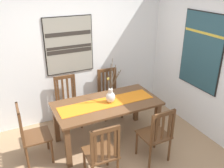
% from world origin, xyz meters
% --- Properties ---
extents(wall_back, '(6.40, 0.12, 2.70)m').
position_xyz_m(wall_back, '(0.00, 1.86, 1.35)').
color(wall_back, white).
rests_on(wall_back, ground_plane).
extents(dining_table, '(1.73, 0.85, 0.73)m').
position_xyz_m(dining_table, '(0.15, 0.75, 0.62)').
color(dining_table, brown).
rests_on(dining_table, ground_plane).
extents(table_runner, '(1.59, 0.36, 0.01)m').
position_xyz_m(table_runner, '(0.15, 0.75, 0.74)').
color(table_runner, orange).
rests_on(table_runner, dining_table).
extents(centerpiece_vase, '(0.22, 0.27, 0.71)m').
position_xyz_m(centerpiece_vase, '(0.21, 0.73, 0.86)').
color(centerpiece_vase, silver).
rests_on(centerpiece_vase, dining_table).
extents(chair_0, '(0.43, 0.43, 0.92)m').
position_xyz_m(chair_0, '(0.60, -0.03, 0.47)').
color(chair_0, brown).
rests_on(chair_0, ground_plane).
extents(chair_1, '(0.44, 0.44, 0.95)m').
position_xyz_m(chair_1, '(0.56, 1.54, 0.49)').
color(chair_1, brown).
rests_on(chair_1, ground_plane).
extents(chair_2, '(0.43, 0.43, 0.94)m').
position_xyz_m(chair_2, '(-0.30, -0.06, 0.48)').
color(chair_2, brown).
rests_on(chair_2, ground_plane).
extents(chair_3, '(0.43, 0.43, 0.96)m').
position_xyz_m(chair_3, '(-1.09, 0.77, 0.49)').
color(chair_3, brown).
rests_on(chair_3, ground_plane).
extents(chair_4, '(0.44, 0.44, 0.95)m').
position_xyz_m(chair_4, '(-0.30, 1.54, 0.49)').
color(chair_4, brown).
rests_on(chair_4, ground_plane).
extents(painting_on_back_wall, '(0.90, 0.05, 1.05)m').
position_xyz_m(painting_on_back_wall, '(-0.12, 1.79, 1.48)').
color(painting_on_back_wall, black).
extents(painting_on_side_wall, '(0.05, 0.90, 1.31)m').
position_xyz_m(painting_on_side_wall, '(1.79, 0.48, 1.46)').
color(painting_on_side_wall, black).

